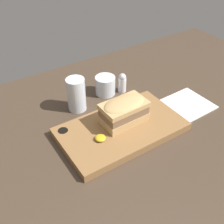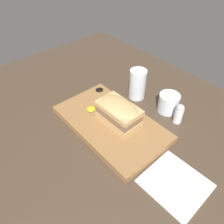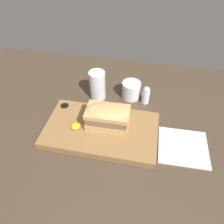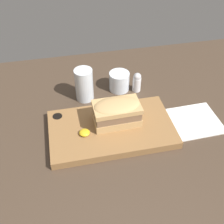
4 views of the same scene
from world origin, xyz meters
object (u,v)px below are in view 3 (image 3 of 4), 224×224
sandwich (108,116)px  napkin (183,147)px  wine_glass (131,90)px  salt_shaker (146,95)px  serving_board (101,130)px  water_glass (98,87)px

sandwich → napkin: sandwich is taller
wine_glass → salt_shaker: bearing=-20.3°
sandwich → serving_board: bearing=-142.7°
serving_board → water_glass: size_ratio=3.25×
water_glass → napkin: 39.51cm
serving_board → water_glass: (-5.73, 18.63, 3.91)cm
serving_board → wine_glass: (7.57, 21.36, 2.00)cm
sandwich → salt_shaker: 21.14cm
napkin → sandwich: bearing=174.1°
salt_shaker → sandwich: bearing=-123.5°
wine_glass → napkin: wine_glass is taller
sandwich → water_glass: bearing=114.9°
sandwich → wine_glass: sandwich is taller
water_glass → napkin: (33.88, -19.70, -4.97)cm
salt_shaker → wine_glass: bearing=159.7°
wine_glass → salt_shaker: 6.56cm
serving_board → sandwich: 6.19cm
napkin → salt_shaker: 25.08cm
water_glass → wine_glass: 13.72cm
water_glass → wine_glass: bearing=11.6°
serving_board → wine_glass: size_ratio=5.18×
wine_glass → napkin: size_ratio=0.46×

